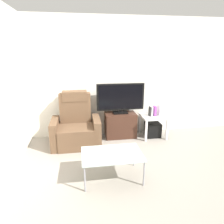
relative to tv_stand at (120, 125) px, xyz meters
The scene contains 14 objects.
ground_plane 0.92m from the tv_stand, 98.25° to the right, with size 6.40×6.40×0.00m, color gray.
wall_back 1.07m from the tv_stand, 115.20° to the left, with size 6.40×0.06×2.60m, color silver.
wall_side 2.41m from the tv_stand, 156.70° to the right, with size 0.06×4.48×2.60m, color silver.
tv_stand is the anchor object (origin of this frame).
television 0.62m from the tv_stand, 90.00° to the left, with size 1.05×0.20×0.66m.
recliner_armchair 1.01m from the tv_stand, 167.38° to the right, with size 0.98×0.78×1.08m.
side_table 0.75m from the tv_stand, ahead, with size 0.54×0.54×0.50m.
subwoofer_box 0.75m from the tv_stand, ahead, with size 0.32×0.32×0.32m, color black.
book_leftmost 0.72m from the tv_stand, 10.71° to the right, with size 0.03×0.10×0.21m, color #262626.
book_middle 0.76m from the tv_stand, 10.09° to the right, with size 0.03×0.11×0.21m, color white.
book_rightmost 0.83m from the tv_stand, ahead, with size 0.05×0.12×0.22m, color purple.
game_console 0.95m from the tv_stand, ahead, with size 0.07×0.20×0.25m, color white.
coffee_table 1.60m from the tv_stand, 105.97° to the right, with size 0.90×0.60×0.41m.
cell_phone 1.62m from the tv_stand, 107.13° to the right, with size 0.07×0.15×0.01m, color #B7B7BC.
Camera 1 is at (-0.75, -3.36, 1.87)m, focal length 32.55 mm.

